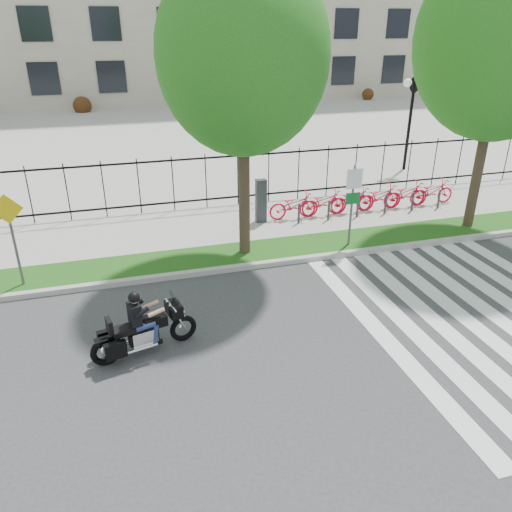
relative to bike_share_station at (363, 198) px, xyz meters
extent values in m
plane|color=#353538|center=(-5.37, -7.20, -0.63)|extent=(120.00, 120.00, 0.00)
cube|color=#A8A59E|center=(-5.37, -3.10, -0.55)|extent=(60.00, 0.20, 0.15)
cube|color=#214C13|center=(-5.37, -2.25, -0.55)|extent=(60.00, 1.50, 0.15)
cube|color=#9C9A92|center=(-5.37, 0.25, -0.55)|extent=(60.00, 3.50, 0.15)
cube|color=#9C9A92|center=(-5.37, 17.80, -0.58)|extent=(80.00, 34.00, 0.10)
cylinder|color=black|center=(4.63, 4.80, 1.37)|extent=(0.14, 0.14, 4.00)
cylinder|color=black|center=(4.63, 4.80, 3.27)|extent=(0.06, 0.70, 0.70)
sphere|color=white|center=(4.28, 4.80, 3.37)|extent=(0.36, 0.36, 0.36)
sphere|color=white|center=(4.98, 4.80, 3.37)|extent=(0.36, 0.36, 0.36)
cylinder|color=#36271D|center=(-5.05, -2.25, 1.60)|extent=(0.32, 0.32, 4.16)
ellipsoid|color=#175A14|center=(-5.05, -2.25, 5.03)|extent=(4.48, 4.48, 5.15)
cylinder|color=#36271D|center=(2.81, -2.25, 1.66)|extent=(0.32, 0.32, 4.27)
ellipsoid|color=#175A14|center=(2.81, -2.25, 5.32)|extent=(5.11, 5.11, 5.87)
cube|color=#2D2D33|center=(-3.87, 0.00, 0.27)|extent=(0.35, 0.25, 1.50)
imported|color=red|center=(-2.67, 0.00, -0.01)|extent=(1.80, 0.63, 0.94)
cylinder|color=#2D2D33|center=(-2.67, -0.50, -0.13)|extent=(0.08, 0.08, 0.70)
imported|color=red|center=(-1.57, 0.00, -0.01)|extent=(1.80, 0.63, 0.94)
cylinder|color=#2D2D33|center=(-1.57, -0.50, -0.13)|extent=(0.08, 0.08, 0.70)
imported|color=red|center=(-0.47, 0.00, -0.01)|extent=(1.80, 0.63, 0.94)
cylinder|color=#2D2D33|center=(-0.47, -0.50, -0.13)|extent=(0.08, 0.08, 0.70)
imported|color=red|center=(0.63, 0.00, -0.01)|extent=(1.80, 0.63, 0.94)
cylinder|color=#2D2D33|center=(0.63, -0.50, -0.13)|extent=(0.08, 0.08, 0.70)
imported|color=red|center=(1.73, 0.00, -0.01)|extent=(1.80, 0.63, 0.94)
cylinder|color=#2D2D33|center=(1.73, -0.50, -0.13)|extent=(0.08, 0.08, 0.70)
imported|color=red|center=(2.83, 0.00, -0.01)|extent=(1.80, 0.63, 0.94)
cylinder|color=#2D2D33|center=(2.83, -0.50, -0.13)|extent=(0.08, 0.08, 0.70)
cylinder|color=#59595B|center=(-1.81, -2.60, 0.77)|extent=(0.07, 0.07, 2.50)
cube|color=white|center=(-1.81, -2.64, 1.62)|extent=(0.50, 0.03, 0.60)
cube|color=#0C6626|center=(-1.81, -2.64, 1.02)|extent=(0.45, 0.03, 0.35)
cylinder|color=#59595B|center=(-11.19, -2.60, 0.72)|extent=(0.07, 0.07, 2.40)
cube|color=yellow|center=(-11.19, -2.64, 1.62)|extent=(0.78, 0.03, 0.78)
torus|color=black|center=(-7.49, -6.11, -0.32)|extent=(0.62, 0.26, 0.61)
torus|color=black|center=(-9.13, -6.52, -0.32)|extent=(0.66, 0.29, 0.65)
cube|color=black|center=(-7.66, -6.16, 0.22)|extent=(0.38, 0.54, 0.27)
cube|color=#26262B|center=(-7.60, -6.14, 0.42)|extent=(0.24, 0.46, 0.27)
cube|color=silver|center=(-8.36, -6.33, -0.23)|extent=(0.59, 0.42, 0.36)
cube|color=black|center=(-8.10, -6.26, 0.07)|extent=(0.55, 0.41, 0.23)
cube|color=black|center=(-8.66, -6.40, 0.05)|extent=(0.68, 0.46, 0.12)
cube|color=black|center=(-9.00, -6.49, 0.25)|extent=(0.16, 0.32, 0.30)
cube|color=black|center=(-8.94, -6.75, -0.18)|extent=(0.47, 0.25, 0.36)
cube|color=black|center=(-9.07, -6.23, -0.18)|extent=(0.47, 0.25, 0.36)
cube|color=black|center=(-8.49, -6.36, 0.37)|extent=(0.29, 0.40, 0.46)
sphere|color=tan|center=(-8.46, -6.35, 0.71)|extent=(0.20, 0.20, 0.20)
sphere|color=black|center=(-8.46, -6.35, 0.74)|extent=(0.24, 0.24, 0.24)
camera|label=1|loc=(-8.53, -15.44, 5.77)|focal=35.00mm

